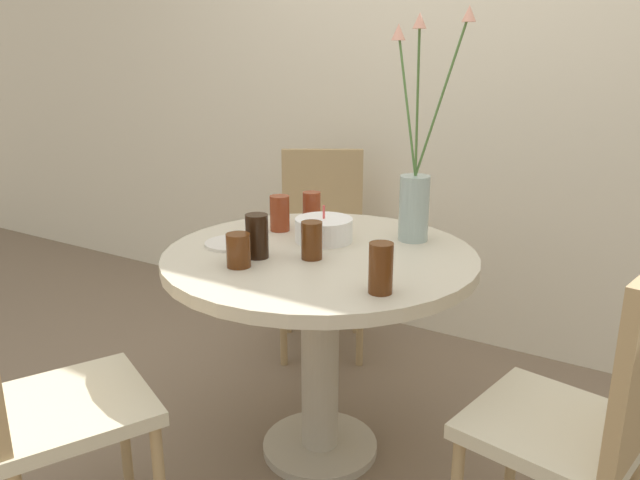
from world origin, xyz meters
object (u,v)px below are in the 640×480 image
drink_glass_0 (257,236)px  drink_glass_1 (312,209)px  flower_vase (416,185)px  side_plate (232,243)px  drink_glass_2 (312,240)px  chair_near_front (322,238)px  drink_glass_3 (280,213)px  chair_left_flank (590,411)px  drink_glass_4 (238,250)px  birthday_cake (324,230)px  drink_glass_5 (381,268)px  chair_right_flank (36,388)px

drink_glass_0 → drink_glass_1: 0.41m
flower_vase → side_plate: bearing=-142.9°
drink_glass_2 → flower_vase: bearing=62.0°
flower_vase → drink_glass_1: bearing=-176.4°
drink_glass_0 → drink_glass_2: size_ratio=1.17×
chair_near_front → side_plate: (0.16, -0.84, 0.22)m
drink_glass_3 → drink_glass_2: bearing=-38.0°
chair_left_flank → drink_glass_4: bearing=-74.5°
flower_vase → birthday_cake: bearing=-146.1°
drink_glass_2 → birthday_cake: bearing=110.1°
chair_left_flank → side_plate: chair_left_flank is taller
drink_glass_4 → drink_glass_5: 0.46m
chair_left_flank → birthday_cake: 0.99m
drink_glass_2 → drink_glass_5: drink_glass_5 is taller
chair_right_flank → chair_left_flank: size_ratio=1.00×
birthday_cake → drink_glass_0: size_ratio=1.42×
birthday_cake → drink_glass_2: birthday_cake is taller
chair_right_flank → drink_glass_4: (0.24, 0.55, 0.27)m
side_plate → drink_glass_5: bearing=-11.9°
chair_near_front → drink_glass_2: bearing=-91.5°
drink_glass_0 → drink_glass_4: 0.10m
chair_near_front → drink_glass_0: size_ratio=6.68×
chair_left_flank → side_plate: (-1.15, 0.07, 0.22)m
chair_near_front → birthday_cake: size_ratio=4.71×
drink_glass_3 → drink_glass_1: bearing=63.1°
birthday_cake → drink_glass_3: bearing=172.3°
birthday_cake → side_plate: (-0.24, -0.20, -0.03)m
flower_vase → drink_glass_5: flower_vase is taller
drink_glass_1 → chair_left_flank: bearing=-21.4°
chair_near_front → drink_glass_3: 0.70m
drink_glass_1 → chair_near_front: bearing=117.4°
chair_right_flank → chair_left_flank: same height
chair_near_front → drink_glass_1: bearing=-93.5°
chair_left_flank → drink_glass_3: chair_left_flank is taller
drink_glass_5 → drink_glass_4: bearing=-176.0°
chair_right_flank → birthday_cake: size_ratio=4.71×
chair_near_front → drink_glass_4: 1.09m
chair_right_flank → drink_glass_3: size_ratio=7.24×
side_plate → drink_glass_3: (0.03, 0.23, 0.06)m
chair_left_flank → drink_glass_4: chair_left_flank is taller
drink_glass_0 → drink_glass_4: (0.01, -0.10, -0.02)m
drink_glass_2 → drink_glass_4: size_ratio=1.16×
drink_glass_2 → drink_glass_4: 0.23m
drink_glass_3 → chair_near_front: bearing=107.7°
side_plate → drink_glass_4: (0.16, -0.16, 0.05)m
chair_near_front → chair_right_flank: bearing=-118.1°
drink_glass_2 → drink_glass_4: (-0.15, -0.18, -0.01)m
drink_glass_3 → drink_glass_4: size_ratio=1.25×
chair_left_flank → drink_glass_2: chair_left_flank is taller
chair_left_flank → flower_vase: bearing=-113.3°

